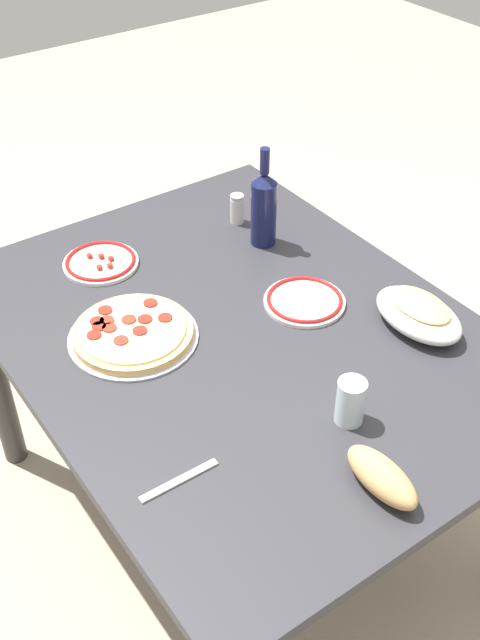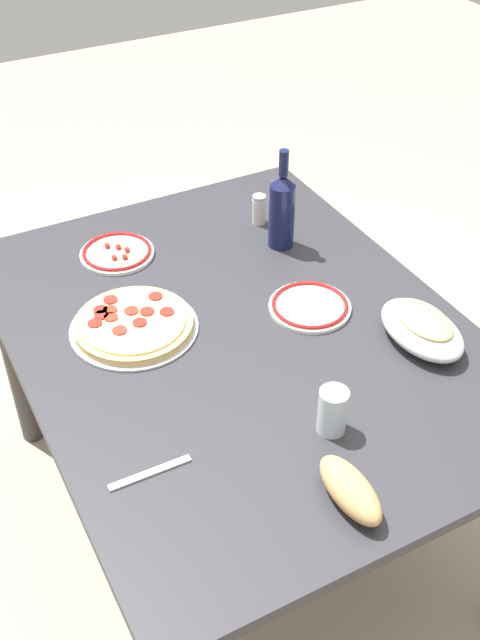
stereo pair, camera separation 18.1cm
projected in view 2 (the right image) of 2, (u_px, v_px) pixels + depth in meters
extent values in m
plane|color=tan|center=(240.00, 516.00, 2.29)|extent=(8.00, 8.00, 0.00)
cube|color=#2D2D33|center=(240.00, 335.00, 1.84)|extent=(1.34, 1.02, 0.03)
cylinder|color=#33302D|center=(273.00, 275.00, 2.65)|extent=(0.07, 0.07, 0.69)
cylinder|color=#33302D|center=(15.00, 356.00, 2.32)|extent=(0.07, 0.07, 0.69)
cylinder|color=#B7B7BC|center=(134.00, 328.00, 1.83)|extent=(0.31, 0.31, 0.01)
cylinder|color=#DBB26B|center=(134.00, 324.00, 1.82)|extent=(0.28, 0.28, 0.02)
cylinder|color=beige|center=(133.00, 320.00, 1.82)|extent=(0.25, 0.25, 0.01)
cylinder|color=maroon|center=(140.00, 322.00, 1.80)|extent=(0.03, 0.03, 0.00)
cylinder|color=#B22D1E|center=(110.00, 310.00, 1.84)|extent=(0.03, 0.03, 0.00)
cylinder|color=maroon|center=(110.00, 300.00, 1.87)|extent=(0.03, 0.03, 0.00)
cylinder|color=maroon|center=(147.00, 312.00, 1.83)|extent=(0.03, 0.03, 0.00)
cylinder|color=maroon|center=(95.00, 323.00, 1.80)|extent=(0.03, 0.03, 0.00)
cylinder|color=maroon|center=(100.00, 310.00, 1.84)|extent=(0.03, 0.03, 0.00)
cylinder|color=#B22D1E|center=(120.00, 330.00, 1.78)|extent=(0.03, 0.03, 0.00)
cylinder|color=#B22D1E|center=(131.00, 311.00, 1.84)|extent=(0.03, 0.03, 0.00)
cylinder|color=maroon|center=(167.00, 312.00, 1.83)|extent=(0.03, 0.03, 0.00)
cylinder|color=maroon|center=(155.00, 296.00, 1.88)|extent=(0.03, 0.03, 0.00)
cylinder|color=maroon|center=(101.00, 315.00, 1.82)|extent=(0.03, 0.03, 0.00)
cylinder|color=#B22D1E|center=(111.00, 317.00, 1.82)|extent=(0.03, 0.03, 0.00)
ellipsoid|color=white|center=(422.00, 329.00, 1.78)|extent=(0.24, 0.15, 0.07)
ellipsoid|color=#AD2819|center=(422.00, 325.00, 1.77)|extent=(0.20, 0.12, 0.03)
ellipsoid|color=#EACC75|center=(424.00, 319.00, 1.76)|extent=(0.17, 0.10, 0.02)
cylinder|color=#141942|center=(282.00, 216.00, 2.06)|extent=(0.07, 0.07, 0.18)
cone|color=#141942|center=(283.00, 180.00, 1.99)|extent=(0.07, 0.07, 0.03)
cylinder|color=#141942|center=(284.00, 163.00, 1.96)|extent=(0.03, 0.03, 0.07)
cylinder|color=silver|center=(332.00, 411.00, 1.55)|extent=(0.06, 0.06, 0.10)
cylinder|color=white|center=(117.00, 254.00, 2.07)|extent=(0.20, 0.20, 0.01)
torus|color=red|center=(117.00, 251.00, 2.07)|extent=(0.19, 0.19, 0.01)
cube|color=#AD2819|center=(125.00, 257.00, 2.04)|extent=(0.01, 0.01, 0.01)
cube|color=#AD2819|center=(118.00, 247.00, 2.08)|extent=(0.01, 0.01, 0.01)
cube|color=#AD2819|center=(107.00, 246.00, 2.08)|extent=(0.01, 0.01, 0.01)
cube|color=#AD2819|center=(114.00, 258.00, 2.04)|extent=(0.01, 0.01, 0.01)
cube|color=#AD2819|center=(127.00, 250.00, 2.07)|extent=(0.01, 0.01, 0.01)
cylinder|color=white|center=(310.00, 307.00, 1.89)|extent=(0.20, 0.20, 0.01)
torus|color=red|center=(310.00, 305.00, 1.89)|extent=(0.19, 0.19, 0.01)
ellipsoid|color=tan|center=(350.00, 490.00, 1.42)|extent=(0.17, 0.07, 0.07)
cylinder|color=silver|center=(259.00, 211.00, 2.18)|extent=(0.04, 0.04, 0.07)
cylinder|color=#B7B7BC|center=(259.00, 198.00, 2.16)|extent=(0.04, 0.04, 0.01)
cube|color=#B7B7BC|center=(150.00, 473.00, 1.49)|extent=(0.02, 0.17, 0.00)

